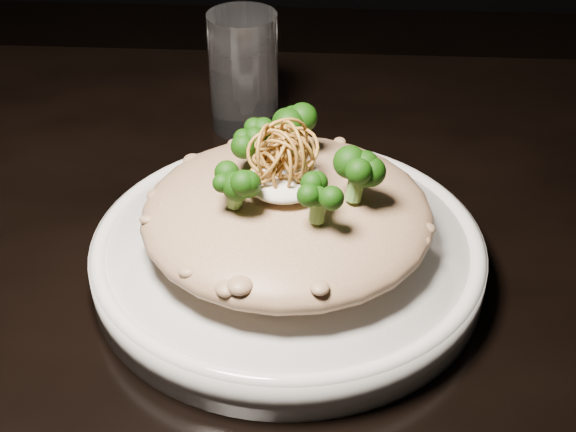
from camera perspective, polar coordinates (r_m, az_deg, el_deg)
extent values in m
cube|color=black|center=(0.67, 4.57, -4.22)|extent=(1.10, 0.80, 0.04)
cylinder|color=black|center=(1.26, -18.98, -6.67)|extent=(0.05, 0.05, 0.71)
cylinder|color=silver|center=(0.63, 0.00, -2.87)|extent=(0.31, 0.31, 0.03)
ellipsoid|color=brown|center=(0.61, -0.05, 0.17)|extent=(0.22, 0.22, 0.05)
ellipsoid|color=silver|center=(0.59, -0.29, 2.54)|extent=(0.06, 0.06, 0.02)
cylinder|color=silver|center=(0.82, -3.17, 10.18)|extent=(0.07, 0.07, 0.12)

